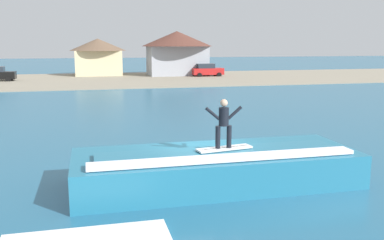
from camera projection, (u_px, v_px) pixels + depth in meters
The scene contains 8 objects.
ground_plane at pixel (200, 175), 15.16m from camera, with size 260.00×260.00×0.00m, color #256182.
wave_crest at pixel (216, 167), 14.08m from camera, with size 9.29×3.39×1.25m.
surfboard at pixel (224, 148), 13.77m from camera, with size 1.92×0.76×0.06m.
surfer at pixel (224, 121), 13.54m from camera, with size 1.22×0.32×1.58m.
shoreline_bank at pixel (118, 79), 55.34m from camera, with size 120.00×24.02×0.09m.
car_far_shore at pixel (207, 70), 60.05m from camera, with size 4.37×2.12×1.86m.
house_gabled_white at pixel (177, 49), 61.69m from camera, with size 10.26×10.26×6.40m.
house_small_cottage at pixel (98, 55), 61.78m from camera, with size 8.08×8.08×5.35m.
Camera 1 is at (-3.73, -14.09, 4.62)m, focal length 39.83 mm.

